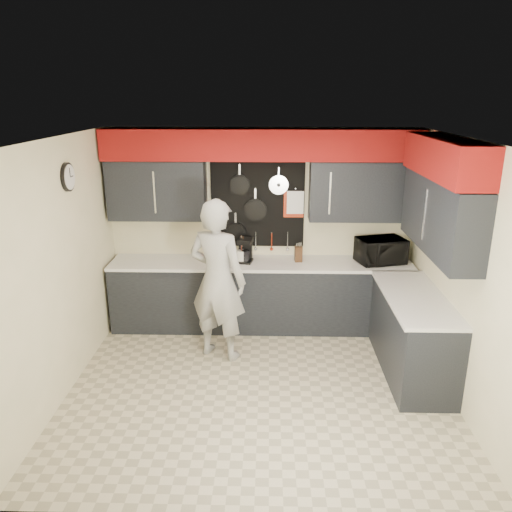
{
  "coord_description": "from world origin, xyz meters",
  "views": [
    {
      "loc": [
        0.09,
        -4.68,
        3.0
      ],
      "look_at": [
        -0.04,
        0.5,
        1.31
      ],
      "focal_mm": 35.0,
      "sensor_mm": 36.0,
      "label": 1
    }
  ],
  "objects_px": {
    "microwave": "(381,251)",
    "person": "(218,280)",
    "knife_block": "(299,254)",
    "utensil_crock": "(242,256)",
    "coffee_maker": "(245,250)"
  },
  "relations": [
    {
      "from": "utensil_crock",
      "to": "person",
      "type": "distance_m",
      "value": 0.79
    },
    {
      "from": "utensil_crock",
      "to": "coffee_maker",
      "type": "relative_size",
      "value": 0.51
    },
    {
      "from": "microwave",
      "to": "knife_block",
      "type": "distance_m",
      "value": 1.05
    },
    {
      "from": "utensil_crock",
      "to": "coffee_maker",
      "type": "bearing_deg",
      "value": 36.61
    },
    {
      "from": "microwave",
      "to": "utensil_crock",
      "type": "xyz_separation_m",
      "value": [
        -1.79,
        -0.04,
        -0.08
      ]
    },
    {
      "from": "knife_block",
      "to": "person",
      "type": "relative_size",
      "value": 0.11
    },
    {
      "from": "microwave",
      "to": "knife_block",
      "type": "relative_size",
      "value": 2.88
    },
    {
      "from": "utensil_crock",
      "to": "microwave",
      "type": "bearing_deg",
      "value": 1.37
    },
    {
      "from": "microwave",
      "to": "coffee_maker",
      "type": "distance_m",
      "value": 1.74
    },
    {
      "from": "knife_block",
      "to": "utensil_crock",
      "type": "bearing_deg",
      "value": 178.79
    },
    {
      "from": "knife_block",
      "to": "utensil_crock",
      "type": "relative_size",
      "value": 1.25
    },
    {
      "from": "microwave",
      "to": "person",
      "type": "height_order",
      "value": "person"
    },
    {
      "from": "knife_block",
      "to": "coffee_maker",
      "type": "distance_m",
      "value": 0.69
    },
    {
      "from": "knife_block",
      "to": "person",
      "type": "bearing_deg",
      "value": -145.87
    },
    {
      "from": "coffee_maker",
      "to": "microwave",
      "type": "bearing_deg",
      "value": 9.7
    }
  ]
}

